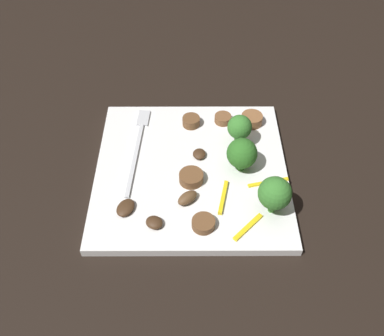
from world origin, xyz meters
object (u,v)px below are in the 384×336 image
Objects in this scene: sausage_slice_3 at (252,119)px; mushroom_0 at (155,222)px; plate at (192,171)px; pepper_strip_1 at (249,227)px; mushroom_1 at (188,198)px; broccoli_floret_2 at (240,128)px; broccoli_floret_1 at (276,193)px; pepper_strip_2 at (224,197)px; sausage_slice_2 at (192,177)px; pepper_strip_0 at (269,182)px; fork at (139,144)px; sausage_slice_1 at (204,223)px; sausage_slice_4 at (194,121)px; mushroom_3 at (126,208)px; mushroom_2 at (200,154)px; broccoli_floret_0 at (243,155)px; sausage_slice_0 at (224,119)px.

sausage_slice_3 is 0.24m from mushroom_0.
plate is 0.13m from pepper_strip_1.
sausage_slice_3 is 1.10× the size of mushroom_1.
mushroom_1 is 0.09m from pepper_strip_1.
broccoli_floret_2 is 1.68× the size of mushroom_1.
broccoli_floret_1 is 1.03× the size of pepper_strip_2.
sausage_slice_2 is 0.58× the size of pepper_strip_0.
broccoli_floret_1 is 1.72× the size of sausage_slice_3.
fork is at bearing 45.18° from pepper_strip_1.
broccoli_floret_2 is (0.13, 0.03, -0.00)m from broccoli_floret_1.
plate is 1.51× the size of fork.
sausage_slice_3 reaches higher than mushroom_0.
sausage_slice_4 reaches higher than sausage_slice_1.
plate is at bearing 0.79° from sausage_slice_2.
sausage_slice_2 is 0.10m from mushroom_3.
mushroom_2 reaches higher than plate.
fork is at bearing 71.21° from broccoli_floret_0.
sausage_slice_2 is (0.08, 0.02, 0.00)m from sausage_slice_1.
mushroom_1 reaches higher than mushroom_2.
mushroom_1 is (0.04, 0.02, 0.00)m from sausage_slice_1.
sausage_slice_3 reaches higher than plate.
sausage_slice_0 is 0.16m from pepper_strip_2.
broccoli_floret_2 is 0.16m from sausage_slice_1.
sausage_slice_0 is (0.05, -0.13, 0.00)m from fork.
sausage_slice_4 is 0.91× the size of mushroom_3.
mushroom_0 is 0.41× the size of pepper_strip_2.
broccoli_floret_1 is at bearing -90.44° from mushroom_3.
fork is 6.00× the size of mushroom_3.
broccoli_floret_0 is 0.10m from mushroom_1.
mushroom_0 is 1.06× the size of mushroom_2.
mushroom_2 is at bearing -101.19° from fork.
sausage_slice_2 is at bearing 166.28° from mushroom_2.
sausage_slice_2 is 0.05m from pepper_strip_2.
sausage_slice_3 reaches higher than sausage_slice_0.
mushroom_3 is 0.51× the size of pepper_strip_0.
sausage_slice_3 is (0.12, -0.10, 0.00)m from sausage_slice_2.
broccoli_floret_1 reaches higher than plate.
broccoli_floret_0 reaches higher than pepper_strip_2.
broccoli_floret_2 is 0.08m from sausage_slice_4.
broccoli_floret_1 is 0.13m from broccoli_floret_2.
sausage_slice_4 reaches higher than mushroom_3.
pepper_strip_1 is 0.94× the size of pepper_strip_2.
broccoli_floret_2 reaches higher than pepper_strip_0.
broccoli_floret_1 is 1.70× the size of sausage_slice_2.
mushroom_1 reaches higher than sausage_slice_1.
sausage_slice_0 is (0.10, -0.05, 0.01)m from plate.
sausage_slice_4 is at bearing 14.74° from pepper_strip_2.
broccoli_floret_0 is at bearing 55.20° from pepper_strip_0.
broccoli_floret_1 reaches higher than sausage_slice_1.
sausage_slice_2 reaches higher than sausage_slice_1.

